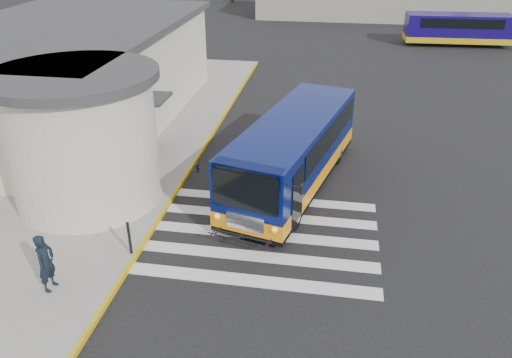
% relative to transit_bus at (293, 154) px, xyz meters
% --- Properties ---
extents(ground, '(140.00, 140.00, 0.00)m').
position_rel_transit_bus_xyz_m(ground, '(-0.29, -2.94, -1.32)').
color(ground, black).
rests_on(ground, ground).
extents(sidewalk, '(10.00, 34.00, 0.15)m').
position_rel_transit_bus_xyz_m(sidewalk, '(-9.29, 1.06, -1.25)').
color(sidewalk, gray).
rests_on(sidewalk, ground).
extents(curb_strip, '(0.12, 34.00, 0.16)m').
position_rel_transit_bus_xyz_m(curb_strip, '(-4.34, 1.06, -1.24)').
color(curb_strip, gold).
rests_on(curb_strip, ground).
extents(station_building, '(12.70, 18.70, 4.80)m').
position_rel_transit_bus_xyz_m(station_building, '(-11.13, 3.96, 1.25)').
color(station_building, beige).
rests_on(station_building, ground).
extents(crosswalk, '(8.00, 5.35, 0.01)m').
position_rel_transit_bus_xyz_m(crosswalk, '(-0.79, -3.74, -1.31)').
color(crosswalk, silver).
rests_on(crosswalk, ground).
extents(transit_bus, '(5.12, 10.07, 2.76)m').
position_rel_transit_bus_xyz_m(transit_bus, '(0.00, 0.00, 0.00)').
color(transit_bus, '#071252').
rests_on(transit_bus, ground).
extents(pedestrian_a, '(0.45, 0.66, 1.76)m').
position_rel_transit_bus_xyz_m(pedestrian_a, '(-6.09, -7.54, -0.29)').
color(pedestrian_a, black).
rests_on(pedestrian_a, sidewalk).
extents(pedestrian_b, '(0.94, 0.94, 1.53)m').
position_rel_transit_bus_xyz_m(pedestrian_b, '(-7.37, -3.84, -0.40)').
color(pedestrian_b, black).
rests_on(pedestrian_b, sidewalk).
extents(bollard, '(0.09, 0.09, 1.12)m').
position_rel_transit_bus_xyz_m(bollard, '(-4.49, -5.60, -0.61)').
color(bollard, black).
rests_on(bollard, sidewalk).
extents(far_bus_a, '(8.45, 2.69, 2.16)m').
position_rel_transit_bus_xyz_m(far_bus_a, '(10.95, 26.52, 0.08)').
color(far_bus_a, '#130755').
rests_on(far_bus_a, ground).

